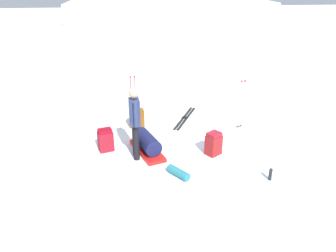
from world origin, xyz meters
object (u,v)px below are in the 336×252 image
object	(u,v)px
skier_standing	(135,120)
backpack_small_spare	(214,144)
backpack_large_dark	(106,140)
sleeping_mat_rolled	(178,173)
ski_pair_near	(185,118)
thermos_bottle	(270,174)
ski_poles_planted_far	(241,102)
ski_poles_planted_near	(133,95)
gear_sled	(147,144)
backpack_bright	(137,118)

from	to	relation	value
skier_standing	backpack_small_spare	size ratio (longest dim) A/B	3.00
backpack_large_dark	sleeping_mat_rolled	world-z (taller)	backpack_large_dark
ski_pair_near	thermos_bottle	xyz separation A→B (m)	(1.23, -3.51, 0.12)
backpack_small_spare	sleeping_mat_rolled	world-z (taller)	backpack_small_spare
ski_poles_planted_far	ski_poles_planted_near	bearing A→B (deg)	157.97
ski_pair_near	gear_sled	size ratio (longest dim) A/B	1.24
backpack_large_dark	sleeping_mat_rolled	size ratio (longest dim) A/B	1.04
ski_poles_planted_near	sleeping_mat_rolled	bearing A→B (deg)	-76.35
backpack_bright	ski_poles_planted_near	world-z (taller)	ski_poles_planted_near
skier_standing	ski_pair_near	bearing A→B (deg)	54.98
backpack_large_dark	ski_poles_planted_near	size ratio (longest dim) A/B	0.45
backpack_bright	ski_poles_planted_near	size ratio (longest dim) A/B	0.46
skier_standing	ski_poles_planted_near	distance (m)	2.52
thermos_bottle	ski_poles_planted_far	bearing A→B (deg)	86.13
skier_standing	ski_pair_near	distance (m)	2.84
ski_pair_near	backpack_large_dark	size ratio (longest dim) A/B	2.97
skier_standing	ski_pair_near	world-z (taller)	skier_standing
sleeping_mat_rolled	gear_sled	bearing A→B (deg)	116.90
ski_poles_planted_near	sleeping_mat_rolled	distance (m)	3.62
skier_standing	backpack_small_spare	bearing A→B (deg)	-2.28
skier_standing	ski_poles_planted_near	size ratio (longest dim) A/B	1.33
ski_poles_planted_far	gear_sled	distance (m)	2.94
sleeping_mat_rolled	ski_poles_planted_far	bearing A→B (deg)	47.68
backpack_small_spare	thermos_bottle	world-z (taller)	backpack_small_spare
backpack_large_dark	gear_sled	xyz separation A→B (m)	(1.00, -0.22, -0.05)
backpack_bright	gear_sled	world-z (taller)	backpack_bright
backpack_small_spare	thermos_bottle	size ratio (longest dim) A/B	2.18
ski_pair_near	thermos_bottle	distance (m)	3.72
ski_pair_near	gear_sled	distance (m)	2.36
ski_pair_near	backpack_small_spare	xyz separation A→B (m)	(0.30, -2.26, 0.26)
ski_poles_planted_far	thermos_bottle	bearing A→B (deg)	-93.87
gear_sled	ski_poles_planted_far	bearing A→B (deg)	22.80
ski_poles_planted_far	gear_sled	xyz separation A→B (m)	(-2.67, -1.12, -0.54)
thermos_bottle	ski_poles_planted_near	bearing A→B (deg)	125.57
sleeping_mat_rolled	backpack_small_spare	bearing A→B (deg)	41.93
skier_standing	backpack_bright	bearing A→B (deg)	86.98
ski_pair_near	ski_poles_planted_far	bearing A→B (deg)	-31.47
ski_pair_near	thermos_bottle	size ratio (longest dim) A/B	6.53
backpack_large_dark	gear_sled	bearing A→B (deg)	-12.43
thermos_bottle	ski_pair_near	bearing A→B (deg)	109.26
skier_standing	backpack_large_dark	distance (m)	1.08
skier_standing	sleeping_mat_rolled	bearing A→B (deg)	-47.76
ski_poles_planted_near	ski_poles_planted_far	distance (m)	3.15
backpack_large_dark	backpack_small_spare	distance (m)	2.61
backpack_bright	thermos_bottle	xyz separation A→B (m)	(2.67, -3.01, -0.15)
backpack_small_spare	gear_sled	distance (m)	1.59
sleeping_mat_rolled	backpack_large_dark	bearing A→B (deg)	138.97
ski_poles_planted_near	thermos_bottle	xyz separation A→B (m)	(2.74, -3.83, -0.58)
backpack_small_spare	ski_poles_planted_far	distance (m)	1.85
skier_standing	thermos_bottle	bearing A→B (deg)	-25.52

